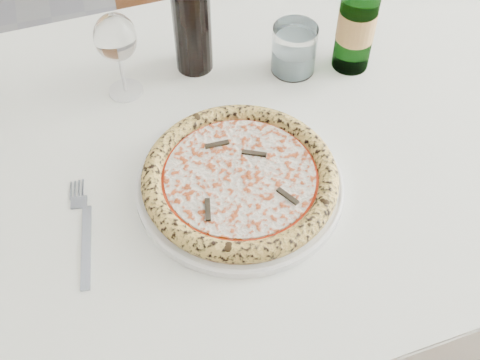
% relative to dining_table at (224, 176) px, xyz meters
% --- Properties ---
extents(floor, '(5.00, 6.00, 0.02)m').
position_rel_dining_table_xyz_m(floor, '(0.24, 0.05, -0.68)').
color(floor, '#51515C').
rests_on(floor, ground).
extents(dining_table, '(1.51, 0.93, 0.76)m').
position_rel_dining_table_xyz_m(dining_table, '(0.00, 0.00, 0.00)').
color(dining_table, brown).
rests_on(dining_table, floor).
extents(chair_far, '(0.44, 0.44, 0.93)m').
position_rel_dining_table_xyz_m(chair_far, '(0.09, 0.73, -0.14)').
color(chair_far, brown).
rests_on(chair_far, floor).
extents(plate, '(0.33, 0.33, 0.02)m').
position_rel_dining_table_xyz_m(plate, '(0.00, -0.10, 0.10)').
color(plate, white).
rests_on(plate, dining_table).
extents(pizza, '(0.31, 0.31, 0.03)m').
position_rel_dining_table_xyz_m(pizza, '(-0.00, -0.10, 0.11)').
color(pizza, '#E2C379').
rests_on(pizza, plate).
extents(fork, '(0.04, 0.21, 0.00)m').
position_rel_dining_table_xyz_m(fork, '(-0.25, -0.12, 0.09)').
color(fork, gray).
rests_on(fork, dining_table).
extents(wine_glass, '(0.07, 0.07, 0.17)m').
position_rel_dining_table_xyz_m(wine_glass, '(-0.14, 0.18, 0.20)').
color(wine_glass, white).
rests_on(wine_glass, dining_table).
extents(tumbler, '(0.08, 0.08, 0.09)m').
position_rel_dining_table_xyz_m(tumbler, '(0.18, 0.15, 0.13)').
color(tumbler, white).
rests_on(tumbler, dining_table).
extents(beer_bottle, '(0.07, 0.07, 0.27)m').
position_rel_dining_table_xyz_m(beer_bottle, '(0.29, 0.13, 0.19)').
color(beer_bottle, '#31622E').
rests_on(beer_bottle, dining_table).
extents(wine_bottle, '(0.07, 0.07, 0.28)m').
position_rel_dining_table_xyz_m(wine_bottle, '(0.00, 0.21, 0.21)').
color(wine_bottle, black).
rests_on(wine_bottle, dining_table).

